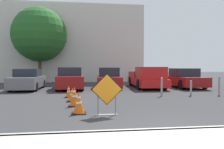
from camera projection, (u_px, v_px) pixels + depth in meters
The scene contains 17 objects.
ground_plane at pixel (116, 90), 15.17m from camera, with size 96.00×96.00×0.00m, color #333335.
curb_lip at pixel (176, 131), 5.26m from camera, with size 25.13×0.20×0.14m.
road_closed_sign at pixel (107, 93), 7.24m from camera, with size 1.05×0.20×1.40m.
traffic_cone_nearest at pixel (79, 103), 7.53m from camera, with size 0.51×0.51×0.77m.
traffic_cone_second at pixel (74, 96), 8.95m from camera, with size 0.49×0.49×0.83m.
traffic_cone_third at pixel (72, 95), 10.20m from camera, with size 0.53×0.53×0.64m.
traffic_cone_fourth at pixel (69, 92), 11.51m from camera, with size 0.41×0.41×0.64m.
parked_car_nearest at pixel (28, 80), 15.44m from camera, with size 1.85×4.16×1.46m.
parked_car_second at pixel (70, 79), 15.83m from camera, with size 2.05×4.35×1.57m.
parked_car_third at pixel (109, 79), 16.77m from camera, with size 1.96×4.32×1.55m.
pickup_truck at pixel (147, 78), 16.60m from camera, with size 2.23×5.61×1.61m.
parked_car_fourth at pixel (184, 79), 16.92m from camera, with size 1.97×4.50×1.49m.
bollard_nearest at pixel (162, 86), 11.94m from camera, with size 0.12×0.12×1.04m.
bollard_second at pixel (191, 88), 12.15m from camera, with size 0.12×0.12×0.86m.
bollard_third at pixel (219, 85), 12.36m from camera, with size 0.12×0.12×1.08m.
building_facade_backdrop at pixel (68, 45), 24.92m from camera, with size 16.35×5.00×8.24m.
street_tree_behind_lot at pixel (40, 34), 21.27m from camera, with size 5.28×5.28×7.41m.
Camera 1 is at (-2.18, -4.97, 1.63)m, focal length 35.00 mm.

